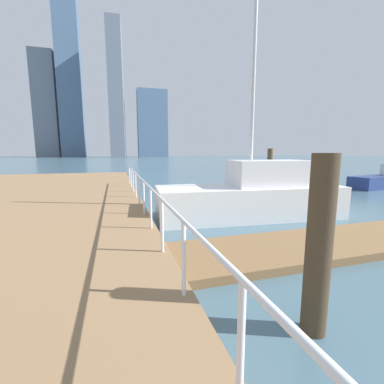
# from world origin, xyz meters

# --- Properties ---
(ground_plane) EXTENTS (300.00, 300.00, 0.00)m
(ground_plane) POSITION_xyz_m (0.00, 20.00, 0.00)
(ground_plane) COLOR #476675
(floating_dock) EXTENTS (10.16, 2.00, 0.18)m
(floating_dock) POSITION_xyz_m (1.58, 8.56, 0.09)
(floating_dock) COLOR olive
(floating_dock) RESTS_ON ground_plane
(boardwalk_railing) EXTENTS (0.06, 24.73, 1.08)m
(boardwalk_railing) POSITION_xyz_m (-3.15, 7.64, 1.24)
(boardwalk_railing) COLOR white
(boardwalk_railing) RESTS_ON boardwalk
(dock_piling_0) EXTENTS (0.24, 0.24, 1.62)m
(dock_piling_0) POSITION_xyz_m (4.87, 13.45, 0.81)
(dock_piling_0) COLOR brown
(dock_piling_0) RESTS_ON ground_plane
(dock_piling_1) EXTENTS (0.25, 0.25, 2.51)m
(dock_piling_1) POSITION_xyz_m (2.75, 13.85, 1.25)
(dock_piling_1) COLOR brown
(dock_piling_1) RESTS_ON ground_plane
(dock_piling_4) EXTENTS (0.32, 0.32, 2.34)m
(dock_piling_4) POSITION_xyz_m (-1.57, 6.14, 1.17)
(dock_piling_4) COLOR #473826
(dock_piling_4) RESTS_ON ground_plane
(moored_boat_0) EXTENTS (6.77, 2.60, 7.25)m
(moored_boat_0) POSITION_xyz_m (0.78, 11.78, 0.81)
(moored_boat_0) COLOR white
(moored_boat_0) RESTS_ON ground_plane
(skyline_tower_0) EXTENTS (10.66, 6.92, 50.30)m
(skyline_tower_0) POSITION_xyz_m (-35.21, 149.02, 25.15)
(skyline_tower_0) COLOR slate
(skyline_tower_0) RESTS_ON ground_plane
(skyline_tower_1) EXTENTS (10.81, 13.42, 89.90)m
(skyline_tower_1) POSITION_xyz_m (-23.20, 147.26, 44.95)
(skyline_tower_1) COLOR slate
(skyline_tower_1) RESTS_ON ground_plane
(skyline_tower_2) EXTENTS (7.23, 12.53, 58.93)m
(skyline_tower_2) POSITION_xyz_m (-1.98, 129.66, 29.46)
(skyline_tower_2) COLOR slate
(skyline_tower_2) RESTS_ON ground_plane
(skyline_tower_3) EXTENTS (14.01, 6.43, 31.49)m
(skyline_tower_3) POSITION_xyz_m (14.16, 130.78, 15.75)
(skyline_tower_3) COLOR slate
(skyline_tower_3) RESTS_ON ground_plane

